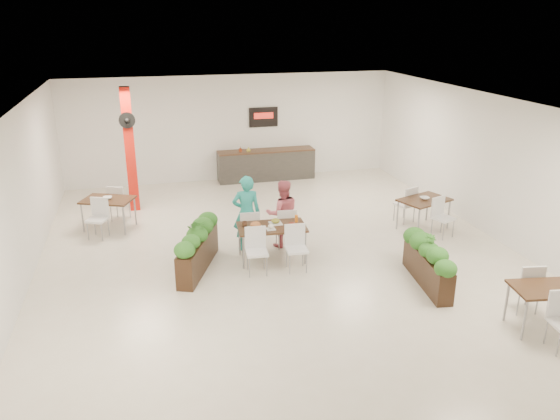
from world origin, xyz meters
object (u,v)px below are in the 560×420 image
at_px(planter_right, 428,260).
at_px(side_table_b, 424,204).
at_px(diner_woman, 282,214).
at_px(side_table_a, 108,204).
at_px(main_table, 271,231).
at_px(red_column, 130,149).
at_px(planter_left, 198,245).
at_px(diner_man, 247,213).
at_px(service_counter, 266,164).
at_px(side_table_c, 545,295).

relative_size(planter_right, side_table_b, 1.15).
relative_size(diner_woman, side_table_a, 0.92).
bearing_deg(side_table_b, main_table, 171.57).
xyz_separation_m(red_column, diner_woman, (3.16, -3.31, -0.89)).
height_order(red_column, side_table_b, red_column).
height_order(main_table, side_table_b, same).
distance_m(main_table, planter_right, 3.18).
bearing_deg(planter_left, diner_woman, 20.80).
xyz_separation_m(diner_man, diner_woman, (0.80, 0.00, -0.08)).
relative_size(service_counter, planter_left, 1.55).
xyz_separation_m(diner_woman, planter_left, (-1.95, -0.74, -0.23)).
distance_m(diner_man, side_table_c, 5.95).
distance_m(red_column, diner_man, 4.15).
bearing_deg(side_table_b, diner_man, 162.00).
distance_m(service_counter, diner_man, 5.44).
bearing_deg(red_column, side_table_b, -25.41).
height_order(diner_woman, planter_right, diner_woman).
xyz_separation_m(main_table, planter_right, (2.61, -1.82, -0.14)).
height_order(service_counter, side_table_a, service_counter).
height_order(main_table, side_table_a, same).
bearing_deg(diner_man, main_table, 125.05).
bearing_deg(side_table_c, diner_man, 141.68).
height_order(main_table, planter_left, planter_left).
relative_size(service_counter, side_table_a, 1.81).
bearing_deg(red_column, planter_left, -73.34).
relative_size(red_column, main_table, 1.88).
xyz_separation_m(main_table, planter_left, (-1.54, -0.09, -0.11)).
xyz_separation_m(red_column, main_table, (2.75, -3.97, -1.01)).
xyz_separation_m(diner_man, side_table_a, (-2.95, 2.04, -0.21)).
bearing_deg(side_table_a, service_counter, 57.80).
height_order(red_column, main_table, red_column).
height_order(main_table, side_table_c, same).
xyz_separation_m(diner_woman, planter_right, (2.20, -2.47, -0.26)).
bearing_deg(planter_right, diner_woman, 131.63).
distance_m(side_table_a, side_table_b, 7.51).
bearing_deg(side_table_c, planter_left, 153.98).
bearing_deg(side_table_b, side_table_c, -113.66).
distance_m(planter_left, planter_right, 4.49).
distance_m(service_counter, diner_woman, 5.25).
height_order(planter_right, side_table_b, planter_right).
distance_m(diner_woman, planter_left, 2.10).
height_order(planter_right, side_table_a, planter_right).
distance_m(planter_right, side_table_b, 2.93).
distance_m(main_table, diner_woman, 0.78).
bearing_deg(main_table, side_table_b, 11.44).
relative_size(planter_left, side_table_a, 1.17).
xyz_separation_m(red_column, diner_man, (2.36, -3.31, -0.80)).
distance_m(main_table, diner_man, 0.79).
height_order(diner_man, planter_left, diner_man).
bearing_deg(diner_woman, red_column, -42.11).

